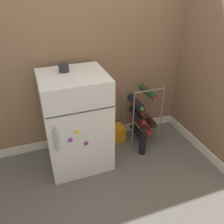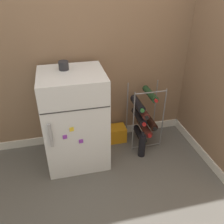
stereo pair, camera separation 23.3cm
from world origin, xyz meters
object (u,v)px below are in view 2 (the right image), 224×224
Objects in this scene: wine_rack at (143,116)px; loose_bottle_floor at (142,145)px; fridge_top_cup at (64,65)px; soda_box at (115,134)px; mini_fridge at (75,119)px.

wine_rack reaches higher than loose_bottle_floor.
fridge_top_cup is 1.10m from loose_bottle_floor.
wine_rack is 0.39m from soda_box.
wine_rack is at bearing 7.75° from mini_fridge.
mini_fridge is 10.77× the size of fridge_top_cup.
loose_bottle_floor is at bearing -56.42° from soda_box.
mini_fridge is 0.60m from soda_box.
soda_box is at bearing 161.26° from wine_rack.
loose_bottle_floor is (0.64, -0.12, -0.33)m from mini_fridge.
mini_fridge is 0.51m from fridge_top_cup.
mini_fridge is 0.73m from loose_bottle_floor.
soda_box is (-0.29, 0.10, -0.25)m from wine_rack.
mini_fridge is 0.74m from wine_rack.
wine_rack is 2.37× the size of loose_bottle_floor.
mini_fridge is at bearing -155.61° from soda_box.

